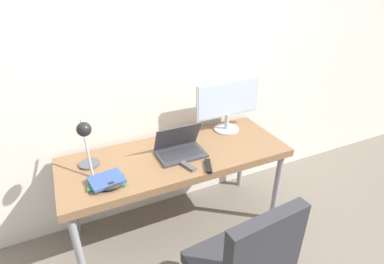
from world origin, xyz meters
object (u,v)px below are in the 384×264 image
(monitor, at_px, (228,103))
(game_controller, at_px, (111,185))
(desk_lamp, at_px, (86,141))
(book_stack, at_px, (107,181))
(laptop, at_px, (180,148))

(monitor, height_order, game_controller, monitor)
(desk_lamp, xyz_separation_m, game_controller, (0.09, -0.22, -0.23))
(desk_lamp, distance_m, book_stack, 0.29)
(monitor, height_order, desk_lamp, monitor)
(laptop, height_order, monitor, monitor)
(monitor, height_order, book_stack, monitor)
(desk_lamp, bearing_deg, game_controller, -67.29)
(monitor, xyz_separation_m, game_controller, (-1.09, -0.39, -0.24))
(book_stack, xyz_separation_m, game_controller, (0.02, -0.06, 0.00))
(desk_lamp, relative_size, book_stack, 1.63)
(monitor, relative_size, game_controller, 3.91)
(monitor, bearing_deg, desk_lamp, -171.60)
(game_controller, bearing_deg, book_stack, 108.65)
(monitor, bearing_deg, book_stack, -163.20)
(laptop, relative_size, monitor, 0.61)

